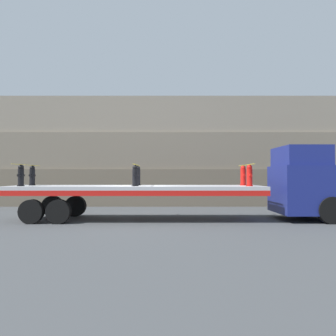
{
  "coord_description": "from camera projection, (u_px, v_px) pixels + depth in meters",
  "views": [
    {
      "loc": [
        1.28,
        -13.24,
        1.78
      ],
      "look_at": [
        1.28,
        0.0,
        2.09
      ],
      "focal_mm": 35.0,
      "sensor_mm": 36.0,
      "label": 1
    }
  ],
  "objects": [
    {
      "name": "cargo_strap_front",
      "position": [
        246.0,
        165.0,
        13.25
      ],
      "size": [
        0.05,
        2.61,
        0.01
      ],
      "color": "yellow",
      "rests_on": "fire_hydrant_red_near_2"
    },
    {
      "name": "ground_plane",
      "position": [
        136.0,
        220.0,
        13.19
      ],
      "size": [
        120.0,
        120.0,
        0.0
      ],
      "primitive_type": "plane",
      "color": "#3F4244"
    },
    {
      "name": "fire_hydrant_black_near_1",
      "position": [
        135.0,
        176.0,
        12.7
      ],
      "size": [
        0.28,
        0.5,
        0.83
      ],
      "color": "black",
      "rests_on": "flatbed_trailer"
    },
    {
      "name": "fire_hydrant_black_far_0",
      "position": [
        32.0,
        176.0,
        13.76
      ],
      "size": [
        0.28,
        0.5,
        0.83
      ],
      "color": "black",
      "rests_on": "flatbed_trailer"
    },
    {
      "name": "cargo_strap_middle",
      "position": [
        136.0,
        165.0,
        13.24
      ],
      "size": [
        0.05,
        2.61,
        0.01
      ],
      "color": "yellow",
      "rests_on": "fire_hydrant_black_near_1"
    },
    {
      "name": "rock_cliff",
      "position": [
        147.0,
        152.0,
        20.44
      ],
      "size": [
        60.0,
        3.3,
        6.47
      ],
      "color": "#665B4C",
      "rests_on": "ground_plane"
    },
    {
      "name": "fire_hydrant_black_near_0",
      "position": [
        21.0,
        176.0,
        12.7
      ],
      "size": [
        0.28,
        0.5,
        0.83
      ],
      "color": "black",
      "rests_on": "flatbed_trailer"
    },
    {
      "name": "truck_cab",
      "position": [
        308.0,
        183.0,
        13.23
      ],
      "size": [
        2.43,
        2.58,
        2.94
      ],
      "color": "navy",
      "rests_on": "ground_plane"
    },
    {
      "name": "fire_hydrant_red_near_2",
      "position": [
        249.0,
        176.0,
        12.71
      ],
      "size": [
        0.28,
        0.5,
        0.83
      ],
      "color": "red",
      "rests_on": "flatbed_trailer"
    },
    {
      "name": "cargo_strap_rear",
      "position": [
        27.0,
        165.0,
        13.24
      ],
      "size": [
        0.05,
        2.61,
        0.01
      ],
      "color": "yellow",
      "rests_on": "fire_hydrant_black_near_0"
    },
    {
      "name": "fire_hydrant_black_far_1",
      "position": [
        138.0,
        176.0,
        13.77
      ],
      "size": [
        0.28,
        0.5,
        0.83
      ],
      "color": "black",
      "rests_on": "flatbed_trailer"
    },
    {
      "name": "fire_hydrant_red_far_2",
      "position": [
        243.0,
        176.0,
        13.77
      ],
      "size": [
        0.28,
        0.5,
        0.83
      ],
      "color": "red",
      "rests_on": "flatbed_trailer"
    },
    {
      "name": "flatbed_trailer",
      "position": [
        120.0,
        192.0,
        13.22
      ],
      "size": [
        10.09,
        2.52,
        1.37
      ],
      "color": "#B2B2B7",
      "rests_on": "ground_plane"
    }
  ]
}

